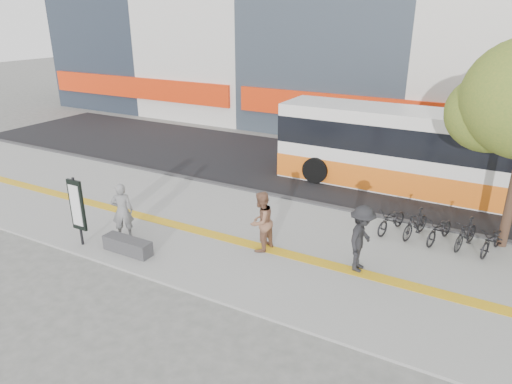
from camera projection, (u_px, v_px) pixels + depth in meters
The scene contains 12 objects.
ground at pixel (223, 258), 13.63m from camera, with size 120.00×120.00×0.00m, color #5E5E5A.
sidewalk at pixel (248, 237), 14.84m from camera, with size 40.00×7.00×0.08m, color gray.
tactile_strip at pixel (240, 242), 14.41m from camera, with size 40.00×0.45×0.01m, color gold.
street at pixel (329, 171), 20.96m from camera, with size 40.00×8.00×0.06m, color black.
curb at pixel (293, 200), 17.68m from camera, with size 40.00×0.25×0.14m, color #39383B.
bench at pixel (128, 245), 13.71m from camera, with size 1.60×0.45×0.45m, color #39383B.
signboard at pixel (77, 206), 13.79m from camera, with size 0.55×0.10×2.20m.
bus at pixel (427, 155), 18.13m from camera, with size 11.95×2.83×3.18m.
bicycle_row at pixel (440, 229), 14.26m from camera, with size 3.95×1.69×0.93m.
seated_woman at pixel (122, 211), 14.39m from camera, with size 0.67×0.44×1.82m, color black.
pedestrian_tan at pixel (261, 222), 13.61m from camera, with size 0.90×0.70×1.86m, color brown.
pedestrian_dark at pixel (361, 239), 12.51m from camera, with size 1.24×0.71×1.91m, color black.
Camera 1 is at (6.63, -10.02, 6.79)m, focal length 32.23 mm.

